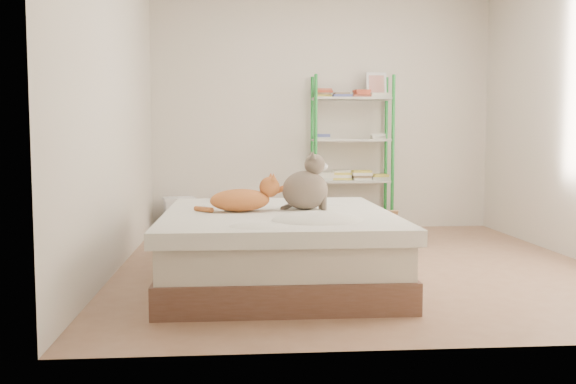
{
  "coord_description": "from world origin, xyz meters",
  "views": [
    {
      "loc": [
        -0.97,
        -5.1,
        1.04
      ],
      "look_at": [
        -0.58,
        -0.27,
        0.62
      ],
      "focal_mm": 40.0,
      "sensor_mm": 36.0,
      "label": 1
    }
  ],
  "objects": [
    {
      "name": "room",
      "position": [
        0.0,
        0.0,
        1.3
      ],
      "size": [
        3.81,
        4.21,
        2.61
      ],
      "color": "#A37E63",
      "rests_on": "ground"
    },
    {
      "name": "bed",
      "position": [
        -0.68,
        -0.57,
        0.25
      ],
      "size": [
        1.6,
        2.0,
        0.51
      ],
      "rotation": [
        0.0,
        0.0,
        -0.0
      ],
      "color": "brown",
      "rests_on": "ground"
    },
    {
      "name": "orange_cat",
      "position": [
        -0.94,
        -0.56,
        0.61
      ],
      "size": [
        0.55,
        0.35,
        0.21
      ],
      "primitive_type": null,
      "rotation": [
        0.0,
        0.0,
        0.17
      ],
      "color": "#C36E2B",
      "rests_on": "bed"
    },
    {
      "name": "grey_cat",
      "position": [
        -0.47,
        -0.48,
        0.71
      ],
      "size": [
        0.37,
        0.32,
        0.41
      ],
      "primitive_type": null,
      "rotation": [
        0.0,
        0.0,
        1.61
      ],
      "color": "#857159",
      "rests_on": "bed"
    },
    {
      "name": "shelf_unit",
      "position": [
        0.31,
        1.88,
        0.86
      ],
      "size": [
        0.88,
        0.36,
        1.74
      ],
      "color": "#248C36",
      "rests_on": "ground"
    },
    {
      "name": "cardboard_box",
      "position": [
        0.31,
        0.86,
        0.16
      ],
      "size": [
        0.5,
        0.49,
        0.37
      ],
      "rotation": [
        0.0,
        0.0,
        -0.13
      ],
      "color": "#8B674E",
      "rests_on": "ground"
    },
    {
      "name": "white_bin",
      "position": [
        -1.59,
        1.85,
        0.2
      ],
      "size": [
        0.39,
        0.36,
        0.38
      ],
      "rotation": [
        0.0,
        0.0,
        0.22
      ],
      "color": "white",
      "rests_on": "ground"
    }
  ]
}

